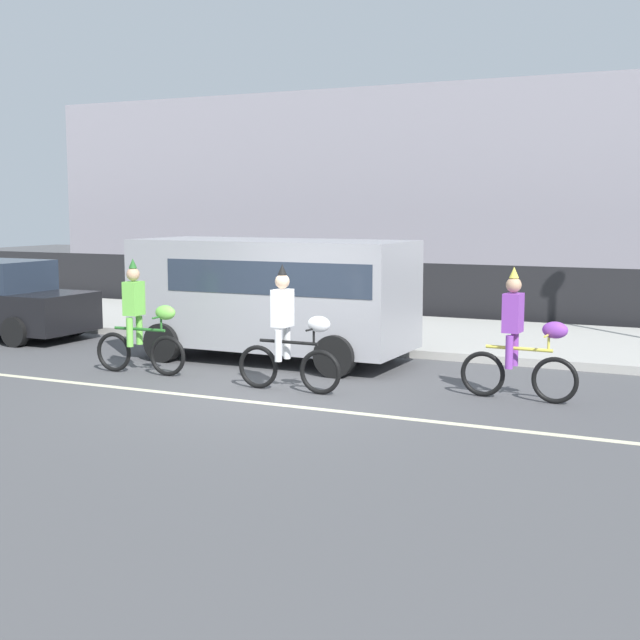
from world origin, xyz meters
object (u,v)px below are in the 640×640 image
at_px(parade_cyclist_zebra, 289,336).
at_px(parade_cyclist_purple, 520,342).
at_px(parade_cyclist_lime, 140,324).
at_px(parked_van_grey, 276,290).

height_order(parade_cyclist_zebra, parade_cyclist_purple, same).
distance_m(parade_cyclist_lime, parade_cyclist_purple, 6.19).
height_order(parade_cyclist_purple, parked_van_grey, parked_van_grey).
distance_m(parade_cyclist_lime, parade_cyclist_zebra, 2.90).
bearing_deg(parked_van_grey, parade_cyclist_zebra, -57.39).
relative_size(parade_cyclist_lime, parade_cyclist_zebra, 1.00).
bearing_deg(parade_cyclist_purple, parade_cyclist_zebra, -164.78).
xyz_separation_m(parade_cyclist_zebra, parked_van_grey, (-1.47, 2.30, 0.44)).
bearing_deg(parked_van_grey, parade_cyclist_lime, -123.85).
bearing_deg(parked_van_grey, parade_cyclist_purple, -16.68).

